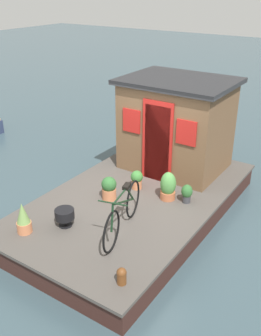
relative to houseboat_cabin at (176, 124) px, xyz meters
name	(u,v)px	position (x,y,z in m)	size (l,w,h in m)	color
ground_plane	(136,215)	(-1.68, 0.00, -1.53)	(60.00, 60.00, 0.00)	#384C54
houseboat_deck	(136,205)	(-1.68, 0.00, -1.29)	(5.58, 3.19, 0.48)	#4C4742
houseboat_cabin	(176,124)	(0.00, 0.00, 0.00)	(1.89, 2.40, 2.09)	brown
bicycle	(123,212)	(-2.89, -0.52, -0.66)	(1.76, 0.62, 0.85)	black
potted_plant_succulent	(109,188)	(-2.12, 0.36, -0.80)	(0.30, 0.30, 0.49)	#C6754C
potted_plant_ivy	(187,193)	(-1.36, -1.00, -0.84)	(0.22, 0.22, 0.39)	#38383D
potted_plant_geranium	(23,219)	(-3.87, 0.91, -0.78)	(0.26, 0.26, 0.58)	#C6754C
potted_plant_basil	(168,186)	(-1.44, -0.62, -0.77)	(0.32, 0.32, 0.59)	#B2603D
potted_plant_fern	(137,179)	(-1.43, 0.14, -0.83)	(0.26, 0.26, 0.41)	#C6754C
charcoal_grill	(65,215)	(-3.32, 0.45, -0.82)	(0.35, 0.35, 0.33)	black
mooring_bollard	(122,276)	(-3.98, -1.25, -0.91)	(0.15, 0.15, 0.27)	brown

